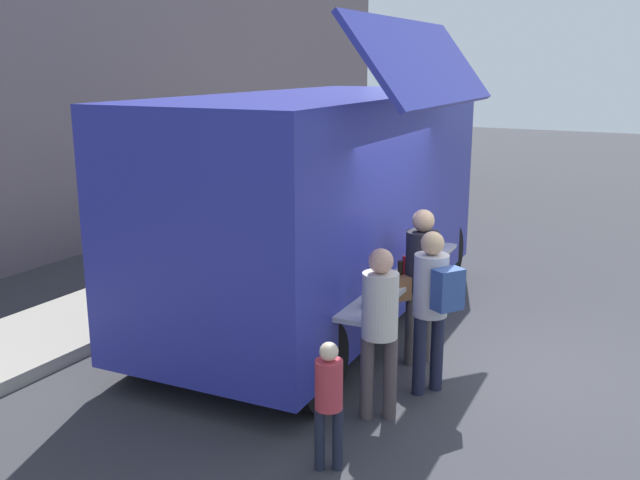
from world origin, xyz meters
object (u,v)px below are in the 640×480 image
Objects in this scene: food_truck_main at (324,200)px; child_near_queue at (329,395)px; customer_front_ordering at (420,274)px; trash_bin at (317,211)px; customer_rear_waiting at (380,319)px; customer_mid_with_backpack at (433,297)px.

food_truck_main reaches higher than child_near_queue.
child_near_queue is (-2.42, -0.12, -0.37)m from customer_front_ordering.
customer_rear_waiting reaches higher than trash_bin.
child_near_queue is at bearing -150.93° from trash_bin.
customer_front_ordering is 1.06× the size of customer_rear_waiting.
food_truck_main reaches higher than trash_bin.
food_truck_main reaches higher than customer_rear_waiting.
customer_mid_with_backpack is (-5.50, -4.29, 0.55)m from trash_bin.
customer_front_ordering is at bearing -141.05° from trash_bin.
food_truck_main is 2.79m from customer_rear_waiting.
food_truck_main is 3.66× the size of customer_rear_waiting.
child_near_queue is at bearing 114.45° from customer_mid_with_backpack.
customer_mid_with_backpack is 1.50× the size of child_near_queue.
child_near_queue is (-7.25, -4.03, 0.19)m from trash_bin.
trash_bin is 0.57× the size of customer_mid_with_backpack.
customer_mid_with_backpack is at bearing -48.50° from customer_rear_waiting.
trash_bin is at bearing -18.41° from customer_front_ordering.
customer_rear_waiting is at bearing -28.89° from child_near_queue.
child_near_queue is (-3.14, -1.71, -0.92)m from food_truck_main.
customer_front_ordering is at bearing -27.49° from customer_mid_with_backpack.
customer_rear_waiting is at bearing -143.92° from food_truck_main.
child_near_queue is (-1.02, 0.00, -0.32)m from customer_rear_waiting.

